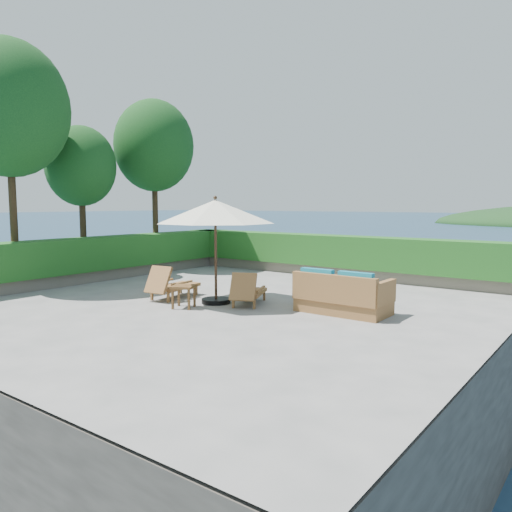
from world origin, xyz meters
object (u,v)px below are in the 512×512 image
Objects in this scene: patio_umbrella at (215,213)px; lounge_right at (248,291)px; lounge_left at (171,284)px; side_table at (184,289)px; wicker_loveseat at (342,296)px.

patio_umbrella is 2.00m from lounge_right.
lounge_left is 1.02× the size of lounge_right.
lounge_left is 2.11m from lounge_right.
wicker_loveseat is (3.16, 1.65, -0.05)m from side_table.
patio_umbrella reaches higher than lounge_left.
patio_umbrella reaches higher than side_table.
side_table is at bearing -152.23° from wicker_loveseat.
lounge_left reaches higher than side_table.
lounge_right is (0.77, 0.26, -1.83)m from patio_umbrella.
patio_umbrella is 2.47× the size of lounge_right.
lounge_left is 4.35m from wicker_loveseat.
lounge_right is at bearing -166.54° from wicker_loveseat.
side_table is (1.07, -0.62, 0.07)m from lounge_left.
side_table is 3.57m from wicker_loveseat.
side_table is at bearing -36.81° from lounge_left.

